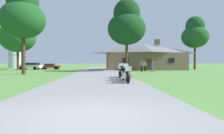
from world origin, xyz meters
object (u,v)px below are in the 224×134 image
at_px(motorcycle_black_farthest_in_row, 120,71).
at_px(bystander_tan_shirt_near_lodge, 145,66).
at_px(metal_silo_distant, 15,53).
at_px(parked_red_sedan_far_left, 50,66).
at_px(tree_left_near, 23,15).
at_px(motorcycle_red_nearest_to_camera, 127,75).
at_px(bystander_blue_shirt_by_tree, 153,66).
at_px(parked_white_suv_far_left, 30,66).
at_px(tree_right_of_lodge, 195,34).
at_px(tree_by_lodge_front, 127,24).
at_px(motorcycle_silver_second_in_row, 123,73).
at_px(tree_left_far, 18,33).
at_px(bystander_gray_shirt_beside_signpost, 142,66).

xyz_separation_m(motorcycle_black_farthest_in_row, bystander_tan_shirt_near_lodge, (5.55, 14.45, 0.31)).
bearing_deg(metal_silo_distant, parked_red_sedan_far_left, -41.83).
height_order(motorcycle_black_farthest_in_row, tree_left_near, tree_left_near).
bearing_deg(motorcycle_red_nearest_to_camera, bystander_blue_shirt_by_tree, 71.74).
bearing_deg(motorcycle_red_nearest_to_camera, tree_left_near, 137.36).
relative_size(bystander_blue_shirt_by_tree, parked_white_suv_far_left, 0.35).
bearing_deg(motorcycle_red_nearest_to_camera, tree_right_of_lodge, 58.78).
bearing_deg(motorcycle_black_farthest_in_row, metal_silo_distant, 131.45).
xyz_separation_m(motorcycle_black_farthest_in_row, tree_by_lodge_front, (2.42, 14.14, 7.04)).
distance_m(tree_right_of_lodge, tree_by_lodge_front, 17.77).
distance_m(motorcycle_red_nearest_to_camera, bystander_tan_shirt_near_lodge, 19.82).
height_order(motorcycle_red_nearest_to_camera, tree_by_lodge_front, tree_by_lodge_front).
relative_size(motorcycle_silver_second_in_row, motorcycle_black_farthest_in_row, 1.00).
distance_m(motorcycle_silver_second_in_row, tree_right_of_lodge, 31.68).
height_order(bystander_tan_shirt_near_lodge, tree_left_far, tree_left_far).
bearing_deg(bystander_blue_shirt_by_tree, bystander_tan_shirt_near_lodge, -87.26).
bearing_deg(bystander_gray_shirt_beside_signpost, bystander_tan_shirt_near_lodge, 108.91).
xyz_separation_m(tree_left_far, parked_red_sedan_far_left, (5.39, 3.05, -6.48)).
xyz_separation_m(tree_right_of_lodge, tree_left_near, (-29.09, -16.26, -0.29)).
xyz_separation_m(motorcycle_red_nearest_to_camera, motorcycle_black_farthest_in_row, (-0.05, 4.58, 0.01)).
xyz_separation_m(bystander_gray_shirt_beside_signpost, tree_left_near, (-15.87, -6.79, 6.24)).
bearing_deg(bystander_gray_shirt_beside_signpost, parked_white_suv_far_left, -152.29).
relative_size(motorcycle_silver_second_in_row, parked_red_sedan_far_left, 0.49).
height_order(bystander_gray_shirt_beside_signpost, tree_right_of_lodge, tree_right_of_lodge).
xyz_separation_m(motorcycle_red_nearest_to_camera, tree_left_far, (-17.83, 25.84, 6.52)).
bearing_deg(tree_left_near, parked_white_suv_far_left, 106.57).
bearing_deg(motorcycle_silver_second_in_row, tree_left_near, 148.65).
distance_m(bystander_blue_shirt_by_tree, parked_white_suv_far_left, 24.80).
bearing_deg(bystander_gray_shirt_beside_signpost, metal_silo_distant, -164.01).
distance_m(tree_left_far, tree_by_lodge_front, 21.43).
distance_m(motorcycle_silver_second_in_row, bystander_gray_shirt_beside_signpost, 16.42).
height_order(motorcycle_black_farthest_in_row, parked_white_suv_far_left, parked_white_suv_far_left).
relative_size(bystander_tan_shirt_near_lodge, bystander_gray_shirt_beside_signpost, 0.99).
xyz_separation_m(tree_left_near, metal_silo_distant, (-12.94, 28.27, -3.37)).
height_order(motorcycle_red_nearest_to_camera, bystander_gray_shirt_beside_signpost, bystander_gray_shirt_beside_signpost).
height_order(motorcycle_black_farthest_in_row, tree_right_of_lodge, tree_right_of_lodge).
xyz_separation_m(tree_left_far, metal_silo_distant, (-6.27, 13.49, -3.30)).
height_order(tree_by_lodge_front, tree_left_near, tree_by_lodge_front).
distance_m(tree_right_of_lodge, tree_left_near, 33.33).
bearing_deg(parked_white_suv_far_left, tree_by_lodge_front, -107.87).
height_order(motorcycle_red_nearest_to_camera, tree_left_near, tree_left_near).
bearing_deg(tree_right_of_lodge, tree_left_far, -177.64).
distance_m(bystander_blue_shirt_by_tree, tree_left_far, 26.44).
distance_m(motorcycle_black_farthest_in_row, parked_red_sedan_far_left, 27.29).
distance_m(tree_by_lodge_front, parked_white_suv_far_left, 21.56).
xyz_separation_m(motorcycle_red_nearest_to_camera, metal_silo_distant, (-24.10, 39.32, 3.22)).
xyz_separation_m(motorcycle_silver_second_in_row, metal_silo_distant, (-24.07, 37.20, 3.22)).
distance_m(bystander_blue_shirt_by_tree, tree_right_of_lodge, 17.51).
bearing_deg(tree_right_of_lodge, metal_silo_distant, 164.05).
xyz_separation_m(motorcycle_black_farthest_in_row, parked_red_sedan_far_left, (-12.40, 24.31, 0.02)).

